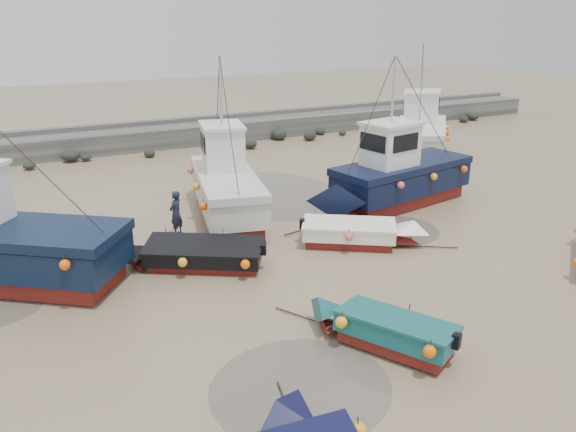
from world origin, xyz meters
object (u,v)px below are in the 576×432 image
cabin_boat_3 (422,132)px  person (177,235)px  cabin_boat_1 (224,181)px  cabin_boat_2 (392,176)px  dinghy_2 (381,325)px  dinghy_4 (193,251)px  dinghy_5 (360,230)px

cabin_boat_3 → person: bearing=-118.3°
cabin_boat_1 → cabin_boat_2: 7.00m
cabin_boat_1 → cabin_boat_2: size_ratio=0.99×
dinghy_2 → cabin_boat_2: (6.69, 8.52, 0.79)m
dinghy_2 → dinghy_4: 7.05m
dinghy_2 → cabin_boat_1: bearing=60.5°
cabin_boat_2 → person: (-9.04, 0.94, -1.36)m
dinghy_4 → person: (0.31, 2.94, -0.55)m
dinghy_4 → dinghy_5: bearing=-67.8°
dinghy_2 → dinghy_5: (3.12, 5.60, -0.01)m
dinghy_4 → cabin_boat_2: size_ratio=0.57×
dinghy_4 → cabin_boat_1: (2.77, 4.40, 0.82)m
person → cabin_boat_2: bearing=134.5°
cabin_boat_2 → person: bearing=73.8°
dinghy_4 → person: size_ratio=3.22×
cabin_boat_1 → cabin_boat_3: bearing=30.4°
dinghy_2 → cabin_boat_3: 20.77m
dinghy_2 → person: 9.77m
cabin_boat_3 → dinghy_4: bearing=-110.1°
dinghy_5 → person: size_ratio=2.90×
dinghy_2 → cabin_boat_3: bearing=18.9°
dinghy_2 → dinghy_4: same height
dinghy_5 → cabin_boat_3: size_ratio=0.62×
dinghy_4 → cabin_boat_2: 9.59m
dinghy_2 → dinghy_5: same height
cabin_boat_1 → person: bearing=-136.8°
dinghy_5 → cabin_boat_2: cabin_boat_2 is taller
dinghy_4 → cabin_boat_2: bearing=-46.7°
cabin_boat_2 → dinghy_5: bearing=119.0°
dinghy_5 → cabin_boat_2: size_ratio=0.52×
dinghy_5 → dinghy_4: bearing=-65.8°
cabin_boat_1 → cabin_boat_2: bearing=-7.5°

